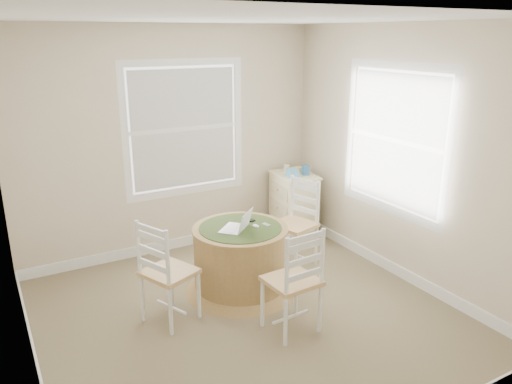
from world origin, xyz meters
TOP-DOWN VIEW (x-y plane):
  - room at (0.17, 0.16)m, footprint 3.64×3.64m
  - round_table at (0.18, 0.49)m, footprint 1.13×1.13m
  - chair_left at (-0.63, 0.30)m, footprint 0.53×0.54m
  - chair_near at (0.23, -0.37)m, footprint 0.44×0.42m
  - chair_right at (0.98, 0.72)m, footprint 0.50×0.52m
  - laptop at (0.13, 0.46)m, footprint 0.39×0.39m
  - mouse at (0.33, 0.44)m, footprint 0.07×0.09m
  - phone at (0.44, 0.43)m, footprint 0.06×0.10m
  - keys at (0.36, 0.58)m, footprint 0.07×0.06m
  - corner_chest at (1.44, 1.43)m, footprint 0.52×0.66m
  - tissue_box at (1.34, 1.33)m, footprint 0.13×0.13m
  - box_yellow at (1.53, 1.49)m, footprint 0.16×0.12m
  - box_blue at (1.56, 1.33)m, footprint 0.09×0.09m
  - cup_cream at (1.43, 1.59)m, footprint 0.07×0.07m

SIDE VIEW (x-z plane):
  - round_table at x=0.18m, z-range 0.03..0.71m
  - corner_chest at x=1.44m, z-range 0.00..0.82m
  - chair_left at x=-0.63m, z-range 0.00..0.95m
  - chair_near at x=0.23m, z-range 0.00..0.95m
  - chair_right at x=0.98m, z-range 0.00..0.95m
  - phone at x=0.44m, z-range 0.66..0.68m
  - keys at x=0.36m, z-range 0.66..0.69m
  - mouse at x=0.33m, z-range 0.66..0.69m
  - laptop at x=0.13m, z-range 0.60..0.80m
  - box_yellow at x=1.53m, z-range 0.82..0.88m
  - cup_cream at x=1.43m, z-range 0.82..0.91m
  - tissue_box at x=1.34m, z-range 0.82..0.92m
  - box_blue at x=1.56m, z-range 0.82..0.94m
  - room at x=0.17m, z-range -0.02..2.62m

